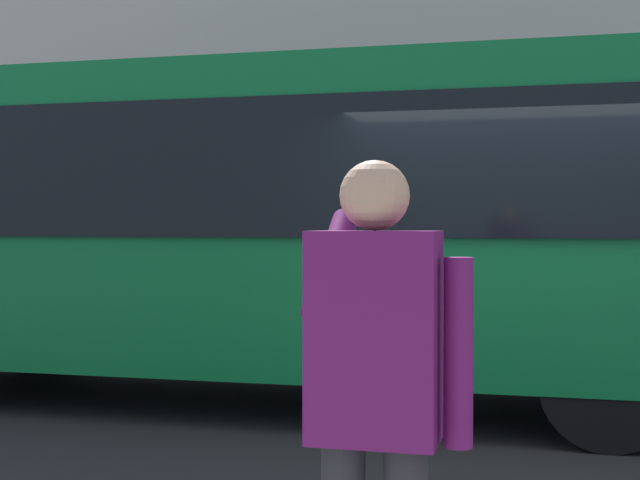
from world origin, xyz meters
TOP-DOWN VIEW (x-y plane):
  - ground_plane at (0.00, 0.00)m, footprint 60.00×60.00m
  - red_bus at (2.33, -0.74)m, footprint 9.05×2.54m
  - pedestrian_photographer at (0.21, 4.51)m, footprint 0.53×0.52m

SIDE VIEW (x-z plane):
  - ground_plane at x=0.00m, z-range 0.00..0.00m
  - pedestrian_photographer at x=0.21m, z-range 0.29..1.99m
  - red_bus at x=2.33m, z-range 0.14..3.22m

